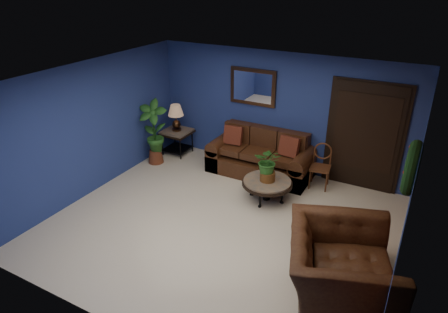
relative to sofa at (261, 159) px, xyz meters
The scene contains 18 objects.
floor 2.11m from the sofa, 85.05° to the right, with size 5.50×5.50×0.00m, color beige.
wall_back 1.04m from the sofa, 66.76° to the left, with size 5.50×0.04×2.50m, color navy.
wall_left 3.44m from the sofa, 141.01° to the right, with size 0.04×5.00×2.50m, color navy.
wall_right_brick 3.71m from the sofa, 35.38° to the right, with size 0.04×5.00×2.50m, color brown.
ceiling 3.02m from the sofa, 85.05° to the right, with size 5.50×5.00×0.02m, color white.
crown_molding 4.15m from the sofa, 35.66° to the right, with size 0.03×5.00×0.14m, color white.
wall_mirror 1.51m from the sofa, 137.91° to the left, with size 1.02×0.06×0.77m, color #462A18.
closet_door 2.10m from the sofa, 11.40° to the left, with size 1.44×0.06×2.18m, color black.
wreath 3.78m from the sofa, 35.28° to the right, with size 0.72×0.72×0.16m, color black.
sofa is the anchor object (origin of this frame).
coffee_table 1.11m from the sofa, 60.90° to the right, with size 0.94×0.94×0.40m.
end_table 2.12m from the sofa, behind, with size 0.63×0.63×0.58m.
table_lamp 2.22m from the sofa, behind, with size 0.35×0.35×0.59m.
side_chair 1.27m from the sofa, ahead, with size 0.43×0.43×0.89m.
armchair 3.69m from the sofa, 50.80° to the right, with size 1.50×1.31×0.97m, color #412712.
coffee_plant 1.19m from the sofa, 60.90° to the right, with size 0.56×0.51×0.66m.
floor_plant 3.12m from the sofa, 35.79° to the right, with size 0.47×0.43×0.86m.
tall_plant 2.41m from the sofa, 163.45° to the right, with size 0.72×0.59×1.44m.
Camera 1 is at (2.74, -4.97, 3.95)m, focal length 32.00 mm.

